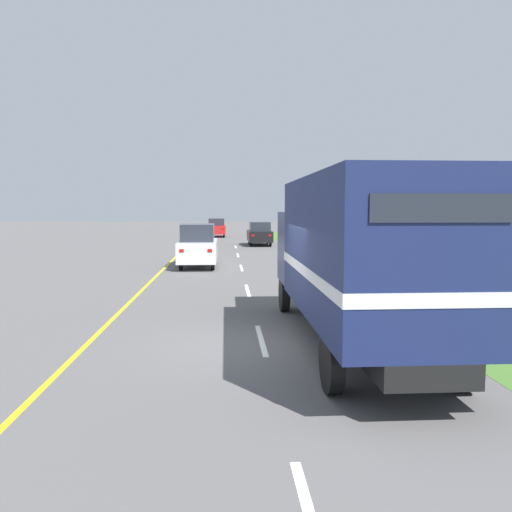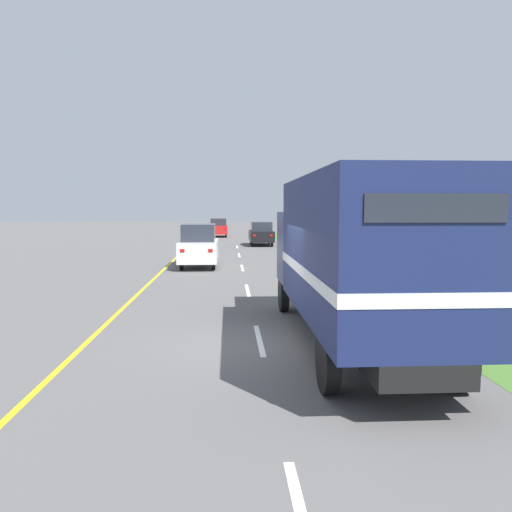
# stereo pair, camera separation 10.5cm
# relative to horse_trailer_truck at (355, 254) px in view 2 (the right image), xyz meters

# --- Properties ---
(ground_plane) EXTENTS (200.00, 200.00, 0.00)m
(ground_plane) POSITION_rel_horse_trailer_truck_xyz_m (-1.90, 0.26, -1.94)
(ground_plane) COLOR #5B5959
(grass_shoulder) EXTENTS (20.00, 65.38, 0.01)m
(grass_shoulder) POSITION_rel_horse_trailer_truck_xyz_m (11.80, 17.77, -1.94)
(grass_shoulder) COLOR #47752D
(grass_shoulder) RESTS_ON ground
(edge_line_yellow) EXTENTS (0.12, 65.38, 0.01)m
(edge_line_yellow) POSITION_rel_horse_trailer_truck_xyz_m (-5.60, 17.77, -1.94)
(edge_line_yellow) COLOR yellow
(edge_line_yellow) RESTS_ON ground
(centre_dash_near) EXTENTS (0.12, 2.60, 0.01)m
(centre_dash_near) POSITION_rel_horse_trailer_truck_xyz_m (-1.90, 0.73, -1.94)
(centre_dash_near) COLOR white
(centre_dash_near) RESTS_ON ground
(centre_dash_mid_a) EXTENTS (0.12, 2.60, 0.01)m
(centre_dash_mid_a) POSITION_rel_horse_trailer_truck_xyz_m (-1.90, 7.33, -1.94)
(centre_dash_mid_a) COLOR white
(centre_dash_mid_a) RESTS_ON ground
(centre_dash_mid_b) EXTENTS (0.12, 2.60, 0.01)m
(centre_dash_mid_b) POSITION_rel_horse_trailer_truck_xyz_m (-1.90, 13.93, -1.94)
(centre_dash_mid_b) COLOR white
(centre_dash_mid_b) RESTS_ON ground
(centre_dash_far) EXTENTS (0.12, 2.60, 0.01)m
(centre_dash_far) POSITION_rel_horse_trailer_truck_xyz_m (-1.90, 20.53, -1.94)
(centre_dash_far) COLOR white
(centre_dash_far) RESTS_ON ground
(centre_dash_farthest) EXTENTS (0.12, 2.60, 0.01)m
(centre_dash_farthest) POSITION_rel_horse_trailer_truck_xyz_m (-1.90, 27.13, -1.94)
(centre_dash_farthest) COLOR white
(centre_dash_farthest) RESTS_ON ground
(horse_trailer_truck) EXTENTS (2.44, 8.32, 3.45)m
(horse_trailer_truck) POSITION_rel_horse_trailer_truck_xyz_m (0.00, 0.00, 0.00)
(horse_trailer_truck) COLOR black
(horse_trailer_truck) RESTS_ON ground
(lead_car_white) EXTENTS (1.80, 4.24, 2.10)m
(lead_car_white) POSITION_rel_horse_trailer_truck_xyz_m (-3.99, 14.47, -0.90)
(lead_car_white) COLOR black
(lead_car_white) RESTS_ON ground
(lead_car_black_ahead) EXTENTS (1.80, 4.14, 1.82)m
(lead_car_black_ahead) POSITION_rel_horse_trailer_truck_xyz_m (-0.01, 28.64, -1.01)
(lead_car_black_ahead) COLOR black
(lead_car_black_ahead) RESTS_ON ground
(lead_car_red_ahead) EXTENTS (1.80, 3.91, 1.86)m
(lead_car_red_ahead) POSITION_rel_horse_trailer_truck_xyz_m (-3.52, 40.41, -1.00)
(lead_car_red_ahead) COLOR black
(lead_car_red_ahead) RESTS_ON ground
(highway_sign) EXTENTS (2.02, 0.09, 3.08)m
(highway_sign) POSITION_rel_horse_trailer_truck_xyz_m (4.03, 5.76, 0.09)
(highway_sign) COLOR #9E9EA3
(highway_sign) RESTS_ON ground
(roadside_tree_near) EXTENTS (3.00, 3.00, 4.80)m
(roadside_tree_near) POSITION_rel_horse_trailer_truck_xyz_m (7.69, 10.41, 1.34)
(roadside_tree_near) COLOR brown
(roadside_tree_near) RESTS_ON ground
(roadside_tree_mid) EXTENTS (3.80, 3.80, 5.05)m
(roadside_tree_mid) POSITION_rel_horse_trailer_truck_xyz_m (6.15, 16.73, 1.21)
(roadside_tree_mid) COLOR brown
(roadside_tree_mid) RESTS_ON ground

